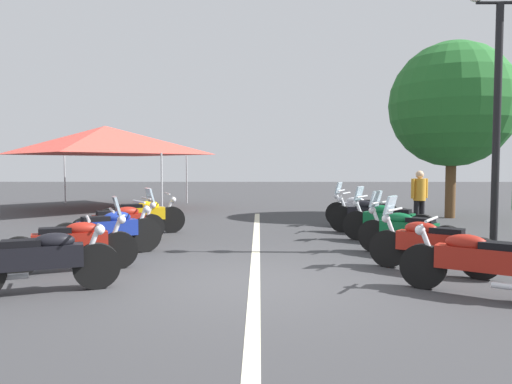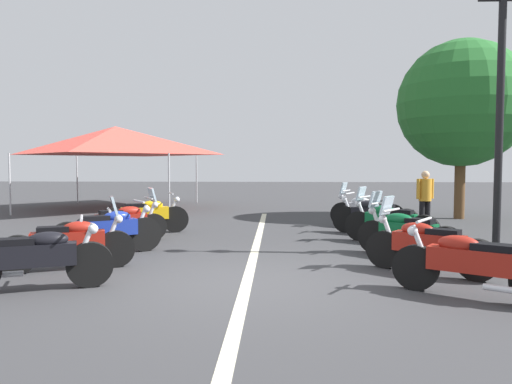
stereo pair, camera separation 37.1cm
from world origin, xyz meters
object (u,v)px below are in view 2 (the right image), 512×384
object	(u,v)px
motorcycle_left_row_1	(70,242)
motorcycle_right_row_5	(366,210)
bystander_1	(425,196)
event_tent	(115,141)
motorcycle_left_row_4	(146,215)
motorcycle_left_row_0	(36,258)
motorcycle_right_row_0	(471,264)
motorcycle_left_row_3	(123,222)
motorcycle_left_row_2	(109,230)
roadside_tree_0	(462,104)
motorcycle_right_row_4	(374,216)
motorcycle_right_row_3	(389,222)
motorcycle_right_row_1	(426,245)
street_lamp_twin_globe	(501,71)

from	to	relation	value
motorcycle_left_row_1	motorcycle_right_row_5	bearing A→B (deg)	20.53
motorcycle_right_row_5	bystander_1	xyz separation A→B (m)	(-0.43, -1.45, 0.43)
event_tent	motorcycle_left_row_4	bearing A→B (deg)	-155.69
motorcycle_left_row_0	motorcycle_left_row_1	bearing A→B (deg)	71.52
motorcycle_right_row_5	motorcycle_right_row_0	bearing A→B (deg)	116.89
motorcycle_left_row_3	motorcycle_left_row_4	bearing A→B (deg)	52.68
motorcycle_left_row_2	roadside_tree_0	distance (m)	11.49
motorcycle_right_row_4	motorcycle_left_row_1	bearing A→B (deg)	63.74
event_tent	motorcycle_left_row_2	bearing A→B (deg)	-161.95
motorcycle_left_row_1	motorcycle_right_row_0	world-z (taller)	motorcycle_left_row_1
motorcycle_left_row_4	bystander_1	bearing A→B (deg)	-14.49
event_tent	roadside_tree_0	bearing A→B (deg)	-104.26
motorcycle_left_row_4	motorcycle_left_row_3	bearing A→B (deg)	-117.87
motorcycle_right_row_4	roadside_tree_0	distance (m)	5.87
motorcycle_right_row_3	bystander_1	world-z (taller)	bystander_1
motorcycle_right_row_0	motorcycle_left_row_1	bearing A→B (deg)	19.90
motorcycle_right_row_1	motorcycle_right_row_4	distance (m)	4.20
roadside_tree_0	motorcycle_left_row_2	bearing A→B (deg)	125.59
motorcycle_right_row_1	motorcycle_right_row_5	xyz separation A→B (m)	(5.46, -0.06, 0.01)
motorcycle_left_row_0	motorcycle_left_row_3	world-z (taller)	motorcycle_left_row_3
motorcycle_left_row_3	motorcycle_right_row_1	distance (m)	6.39
street_lamp_twin_globe	roadside_tree_0	size ratio (longest dim) A/B	0.91
motorcycle_left_row_4	roadside_tree_0	bearing A→B (deg)	0.41
motorcycle_left_row_4	bystander_1	size ratio (longest dim) A/B	1.32
motorcycle_left_row_3	motorcycle_right_row_5	size ratio (longest dim) A/B	0.96
motorcycle_left_row_4	event_tent	bearing A→B (deg)	92.60
motorcycle_right_row_0	motorcycle_right_row_4	world-z (taller)	motorcycle_right_row_4
bystander_1	event_tent	bearing A→B (deg)	37.60
street_lamp_twin_globe	motorcycle_left_row_3	bearing A→B (deg)	81.45
bystander_1	roadside_tree_0	distance (m)	4.33
motorcycle_right_row_0	roadside_tree_0	bearing A→B (deg)	-76.67
motorcycle_right_row_3	bystander_1	xyz separation A→B (m)	(2.15, -1.41, 0.43)
motorcycle_right_row_1	motorcycle_right_row_5	distance (m)	5.46
motorcycle_left_row_1	street_lamp_twin_globe	xyz separation A→B (m)	(1.65, -7.52, 3.00)
bystander_1	roadside_tree_0	world-z (taller)	roadside_tree_0
motorcycle_left_row_0	motorcycle_right_row_0	size ratio (longest dim) A/B	1.08
motorcycle_right_row_3	motorcycle_right_row_5	xyz separation A→B (m)	(2.58, 0.03, -0.00)
motorcycle_left_row_3	motorcycle_right_row_5	world-z (taller)	motorcycle_right_row_5
motorcycle_right_row_5	motorcycle_left_row_3	bearing A→B (deg)	50.82
street_lamp_twin_globe	event_tent	distance (m)	13.97
street_lamp_twin_globe	bystander_1	world-z (taller)	street_lamp_twin_globe
motorcycle_right_row_4	street_lamp_twin_globe	distance (m)	4.32
motorcycle_right_row_3	roadside_tree_0	distance (m)	6.72
motorcycle_left_row_3	street_lamp_twin_globe	world-z (taller)	street_lamp_twin_globe
motorcycle_left_row_2	motorcycle_right_row_0	xyz separation A→B (m)	(-2.73, -5.70, -0.02)
motorcycle_left_row_1	roadside_tree_0	bearing A→B (deg)	17.59
motorcycle_left_row_2	motorcycle_left_row_3	xyz separation A→B (m)	(1.42, 0.20, -0.01)
street_lamp_twin_globe	motorcycle_right_row_0	bearing A→B (deg)	150.96
motorcycle_right_row_1	event_tent	world-z (taller)	event_tent
motorcycle_left_row_4	motorcycle_right_row_5	size ratio (longest dim) A/B	1.09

